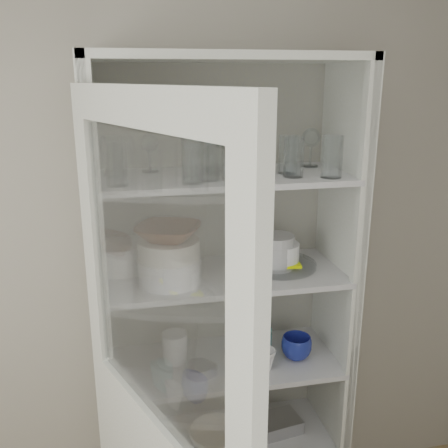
{
  "coord_description": "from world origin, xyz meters",
  "views": [
    {
      "loc": [
        -0.18,
        -0.56,
        2.02
      ],
      "look_at": [
        0.2,
        1.27,
        1.46
      ],
      "focal_mm": 40.0,
      "sensor_mm": 36.0,
      "label": 1
    }
  ],
  "objects_px": {
    "white_ramekin": "(279,252)",
    "mug_blue": "(296,347)",
    "goblet_2": "(248,151)",
    "mug_white": "(264,359)",
    "pantry_cabinet": "(221,335)",
    "goblet_3": "(311,146)",
    "terracotta_bowl": "(168,232)",
    "grey_bowl_stack": "(276,252)",
    "tin_box": "(277,424)",
    "goblet_0": "(150,151)",
    "measuring_cups": "(199,370)",
    "white_canister": "(175,347)",
    "plate_stack_back": "(120,257)",
    "plate_stack_front": "(170,270)",
    "teal_jar": "(262,340)",
    "cream_bowl": "(169,249)",
    "mug_teal": "(254,340)",
    "cream_dish": "(216,436)",
    "goblet_1": "(214,147)",
    "glass_platter": "(279,264)"
  },
  "relations": [
    {
      "from": "white_ramekin",
      "to": "mug_blue",
      "type": "xyz_separation_m",
      "value": [
        0.07,
        -0.07,
        -0.41
      ]
    },
    {
      "from": "goblet_2",
      "to": "mug_white",
      "type": "bearing_deg",
      "value": -79.27
    },
    {
      "from": "goblet_2",
      "to": "pantry_cabinet",
      "type": "bearing_deg",
      "value": -176.82
    },
    {
      "from": "goblet_3",
      "to": "terracotta_bowl",
      "type": "distance_m",
      "value": 0.69
    },
    {
      "from": "grey_bowl_stack",
      "to": "tin_box",
      "type": "xyz_separation_m",
      "value": [
        0.03,
        -0.0,
        -0.84
      ]
    },
    {
      "from": "goblet_0",
      "to": "measuring_cups",
      "type": "relative_size",
      "value": 1.46
    },
    {
      "from": "white_ramekin",
      "to": "white_canister",
      "type": "relative_size",
      "value": 1.32
    },
    {
      "from": "terracotta_bowl",
      "to": "plate_stack_back",
      "type": "bearing_deg",
      "value": 137.35
    },
    {
      "from": "mug_blue",
      "to": "tin_box",
      "type": "xyz_separation_m",
      "value": [
        -0.06,
        0.05,
        -0.42
      ]
    },
    {
      "from": "goblet_2",
      "to": "plate_stack_front",
      "type": "bearing_deg",
      "value": -159.04
    },
    {
      "from": "plate_stack_front",
      "to": "teal_jar",
      "type": "height_order",
      "value": "plate_stack_front"
    },
    {
      "from": "cream_bowl",
      "to": "goblet_3",
      "type": "bearing_deg",
      "value": 13.67
    },
    {
      "from": "goblet_3",
      "to": "measuring_cups",
      "type": "distance_m",
      "value": 1.01
    },
    {
      "from": "pantry_cabinet",
      "to": "goblet_3",
      "type": "height_order",
      "value": "pantry_cabinet"
    },
    {
      "from": "goblet_0",
      "to": "goblet_2",
      "type": "height_order",
      "value": "goblet_0"
    },
    {
      "from": "goblet_0",
      "to": "mug_teal",
      "type": "relative_size",
      "value": 1.74
    },
    {
      "from": "plate_stack_front",
      "to": "cream_dish",
      "type": "bearing_deg",
      "value": 9.05
    },
    {
      "from": "cream_dish",
      "to": "white_canister",
      "type": "bearing_deg",
      "value": 158.29
    },
    {
      "from": "plate_stack_back",
      "to": "plate_stack_front",
      "type": "bearing_deg",
      "value": -42.65
    },
    {
      "from": "terracotta_bowl",
      "to": "tin_box",
      "type": "relative_size",
      "value": 1.17
    },
    {
      "from": "plate_stack_back",
      "to": "goblet_1",
      "type": "bearing_deg",
      "value": -3.95
    },
    {
      "from": "glass_platter",
      "to": "mug_white",
      "type": "distance_m",
      "value": 0.39
    },
    {
      "from": "glass_platter",
      "to": "mug_blue",
      "type": "bearing_deg",
      "value": -44.12
    },
    {
      "from": "plate_stack_back",
      "to": "tin_box",
      "type": "distance_m",
      "value": 1.06
    },
    {
      "from": "goblet_0",
      "to": "cream_dish",
      "type": "bearing_deg",
      "value": -29.9
    },
    {
      "from": "goblet_2",
      "to": "cream_bowl",
      "type": "bearing_deg",
      "value": -159.04
    },
    {
      "from": "measuring_cups",
      "to": "cream_bowl",
      "type": "bearing_deg",
      "value": 162.14
    },
    {
      "from": "plate_stack_front",
      "to": "terracotta_bowl",
      "type": "bearing_deg",
      "value": 0.0
    },
    {
      "from": "terracotta_bowl",
      "to": "goblet_2",
      "type": "bearing_deg",
      "value": 20.96
    },
    {
      "from": "measuring_cups",
      "to": "plate_stack_front",
      "type": "bearing_deg",
      "value": 162.14
    },
    {
      "from": "glass_platter",
      "to": "mug_teal",
      "type": "height_order",
      "value": "glass_platter"
    },
    {
      "from": "goblet_0",
      "to": "mug_blue",
      "type": "bearing_deg",
      "value": -15.2
    },
    {
      "from": "goblet_3",
      "to": "glass_platter",
      "type": "bearing_deg",
      "value": -152.4
    },
    {
      "from": "goblet_3",
      "to": "teal_jar",
      "type": "height_order",
      "value": "goblet_3"
    },
    {
      "from": "goblet_2",
      "to": "tin_box",
      "type": "distance_m",
      "value": 1.26
    },
    {
      "from": "plate_stack_front",
      "to": "terracotta_bowl",
      "type": "height_order",
      "value": "terracotta_bowl"
    },
    {
      "from": "glass_platter",
      "to": "pantry_cabinet",
      "type": "bearing_deg",
      "value": 167.52
    },
    {
      "from": "grey_bowl_stack",
      "to": "goblet_3",
      "type": "bearing_deg",
      "value": 28.36
    },
    {
      "from": "white_canister",
      "to": "measuring_cups",
      "type": "bearing_deg",
      "value": -56.72
    },
    {
      "from": "goblet_3",
      "to": "tin_box",
      "type": "relative_size",
      "value": 0.84
    },
    {
      "from": "goblet_2",
      "to": "cream_dish",
      "type": "relative_size",
      "value": 0.66
    },
    {
      "from": "goblet_3",
      "to": "white_canister",
      "type": "height_order",
      "value": "goblet_3"
    },
    {
      "from": "cream_bowl",
      "to": "mug_blue",
      "type": "distance_m",
      "value": 0.72
    },
    {
      "from": "terracotta_bowl",
      "to": "mug_blue",
      "type": "height_order",
      "value": "terracotta_bowl"
    },
    {
      "from": "plate_stack_front",
      "to": "white_ramekin",
      "type": "distance_m",
      "value": 0.47
    },
    {
      "from": "white_ramekin",
      "to": "goblet_3",
      "type": "bearing_deg",
      "value": 27.6
    },
    {
      "from": "cream_bowl",
      "to": "cream_dish",
      "type": "relative_size",
      "value": 1.0
    },
    {
      "from": "mug_white",
      "to": "cream_dish",
      "type": "xyz_separation_m",
      "value": [
        -0.19,
        0.08,
        -0.41
      ]
    },
    {
      "from": "goblet_2",
      "to": "tin_box",
      "type": "xyz_separation_m",
      "value": [
        0.14,
        -0.07,
        -1.25
      ]
    },
    {
      "from": "plate_stack_front",
      "to": "terracotta_bowl",
      "type": "distance_m",
      "value": 0.15
    }
  ]
}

